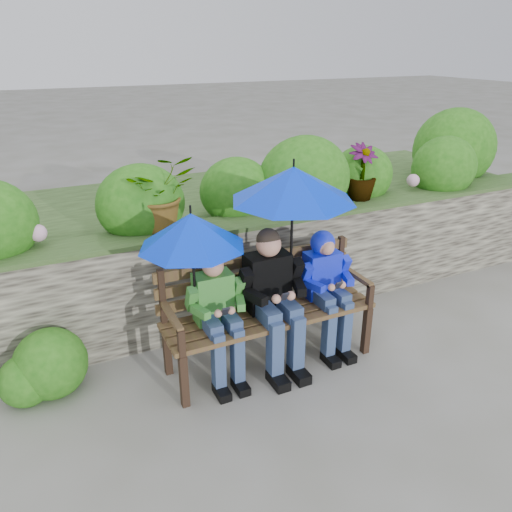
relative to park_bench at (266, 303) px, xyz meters
name	(u,v)px	position (x,y,z in m)	size (l,w,h in m)	color
ground	(261,359)	(-0.05, -0.02, -0.54)	(60.00, 60.00, 0.00)	#656456
garden_backdrop	(196,233)	(-0.08, 1.57, 0.11)	(8.00, 2.88, 1.87)	#322E28
park_bench	(266,303)	(0.00, 0.00, 0.00)	(1.79, 0.53, 0.95)	black
boy_left	(218,311)	(-0.46, -0.08, 0.08)	(0.46, 0.53, 1.09)	#3C8A3D
boy_middle	(273,294)	(0.02, -0.09, 0.13)	(0.55, 0.63, 1.20)	black
boy_right	(326,281)	(0.55, -0.07, 0.12)	(0.46, 0.55, 1.09)	#111BD9
umbrella_left	(191,231)	(-0.63, -0.04, 0.77)	(0.81, 0.81, 0.79)	#002DE9
umbrella_right	(293,184)	(0.20, -0.04, 1.02)	(1.00, 1.00, 1.02)	#002DE9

